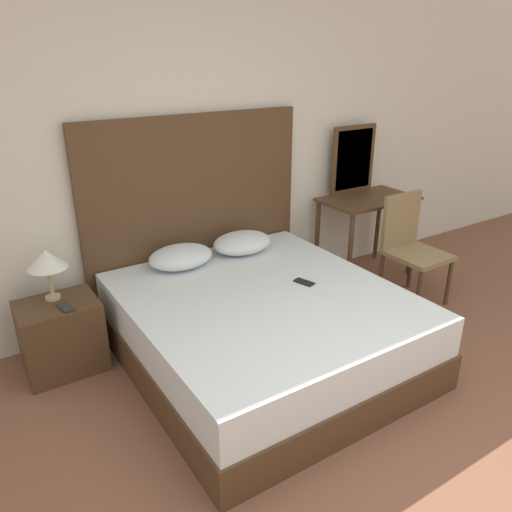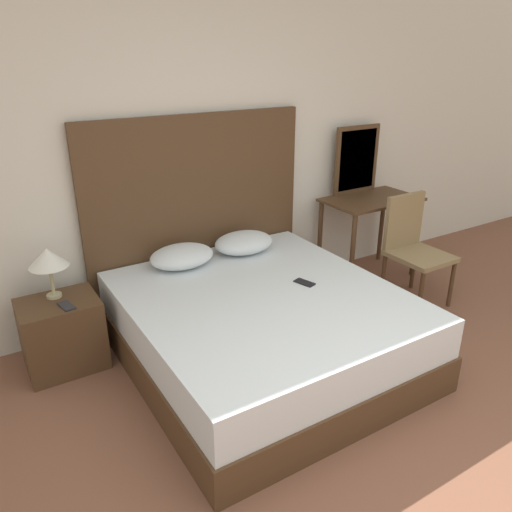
# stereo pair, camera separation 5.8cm
# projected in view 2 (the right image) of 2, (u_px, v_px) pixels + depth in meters

# --- Properties ---
(wall_back) EXTENTS (10.00, 0.06, 2.70)m
(wall_back) POSITION_uv_depth(u_px,v_px,m) (187.00, 150.00, 3.93)
(wall_back) COLOR silver
(wall_back) RESTS_ON ground_plane
(bed) EXTENTS (1.79, 1.95, 0.53)m
(bed) POSITION_uv_depth(u_px,v_px,m) (263.00, 328.00, 3.52)
(bed) COLOR #4C331E
(bed) RESTS_ON ground_plane
(headboard) EXTENTS (1.88, 0.05, 1.63)m
(headboard) POSITION_uv_depth(u_px,v_px,m) (198.00, 216.00, 4.10)
(headboard) COLOR #4C331E
(headboard) RESTS_ON ground_plane
(pillow_left) EXTENTS (0.50, 0.38, 0.16)m
(pillow_left) POSITION_uv_depth(u_px,v_px,m) (182.00, 256.00, 3.83)
(pillow_left) COLOR silver
(pillow_left) RESTS_ON bed
(pillow_right) EXTENTS (0.50, 0.38, 0.16)m
(pillow_right) POSITION_uv_depth(u_px,v_px,m) (244.00, 243.00, 4.10)
(pillow_right) COLOR silver
(pillow_right) RESTS_ON bed
(phone_on_bed) EXTENTS (0.11, 0.16, 0.01)m
(phone_on_bed) POSITION_uv_depth(u_px,v_px,m) (304.00, 283.00, 3.58)
(phone_on_bed) COLOR black
(phone_on_bed) RESTS_ON bed
(nightstand) EXTENTS (0.52, 0.41, 0.51)m
(nightstand) POSITION_uv_depth(u_px,v_px,m) (63.00, 334.00, 3.47)
(nightstand) COLOR #4C331E
(nightstand) RESTS_ON ground_plane
(table_lamp) EXTENTS (0.26, 0.26, 0.36)m
(table_lamp) POSITION_uv_depth(u_px,v_px,m) (48.00, 259.00, 3.32)
(table_lamp) COLOR tan
(table_lamp) RESTS_ON nightstand
(phone_on_nightstand) EXTENTS (0.10, 0.16, 0.01)m
(phone_on_nightstand) POSITION_uv_depth(u_px,v_px,m) (66.00, 306.00, 3.30)
(phone_on_nightstand) COLOR #232328
(phone_on_nightstand) RESTS_ON nightstand
(vanity_desk) EXTENTS (0.90, 0.54, 0.79)m
(vanity_desk) POSITION_uv_depth(u_px,v_px,m) (370.00, 213.00, 4.72)
(vanity_desk) COLOR #4C331E
(vanity_desk) RESTS_ON ground_plane
(vanity_mirror) EXTENTS (0.51, 0.03, 0.64)m
(vanity_mirror) POSITION_uv_depth(u_px,v_px,m) (357.00, 160.00, 4.73)
(vanity_mirror) COLOR #4C331E
(vanity_mirror) RESTS_ON vanity_desk
(chair) EXTENTS (0.45, 0.48, 0.94)m
(chair) POSITION_uv_depth(u_px,v_px,m) (413.00, 244.00, 4.32)
(chair) COLOR olive
(chair) RESTS_ON ground_plane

